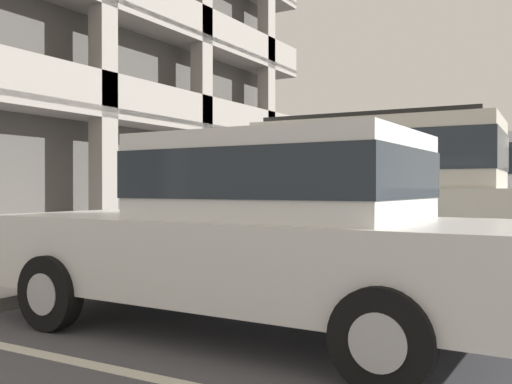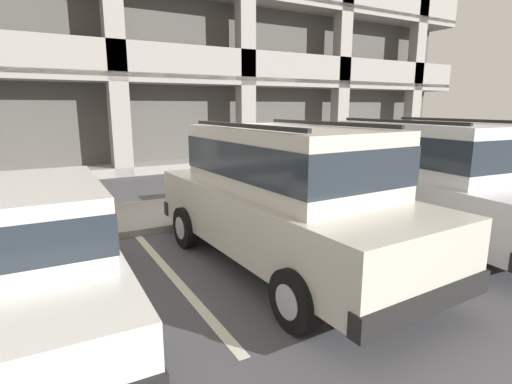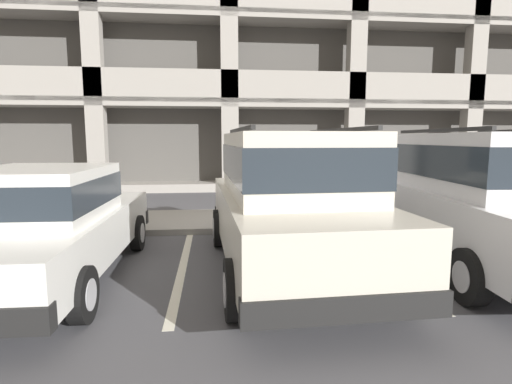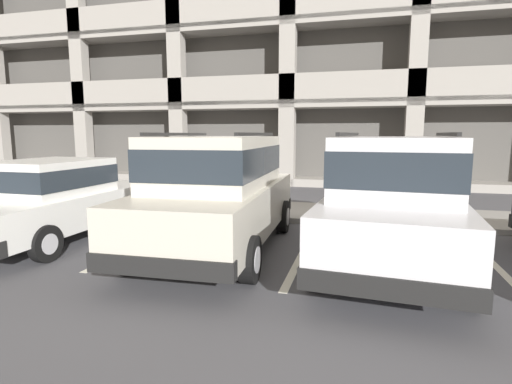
% 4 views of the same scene
% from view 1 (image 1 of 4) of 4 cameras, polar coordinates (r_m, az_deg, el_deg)
% --- Properties ---
extents(ground_plane, '(80.00, 80.00, 0.10)m').
position_cam_1_polar(ground_plane, '(8.45, -2.18, -7.64)').
color(ground_plane, '#4C4C51').
extents(sidewalk, '(40.00, 2.20, 0.12)m').
position_cam_1_polar(sidewalk, '(9.19, -9.12, -6.31)').
color(sidewalk, gray).
rests_on(sidewalk, ground_plane).
extents(parking_stall_lines, '(12.02, 4.80, 0.01)m').
position_cam_1_polar(parking_stall_lines, '(9.18, 10.33, -6.67)').
color(parking_stall_lines, silver).
rests_on(parking_stall_lines, ground_plane).
extents(silver_suv, '(2.14, 4.84, 2.03)m').
position_cam_1_polar(silver_suv, '(7.49, 12.02, 0.05)').
color(silver_suv, beige).
rests_on(silver_suv, ground_plane).
extents(red_sedan, '(1.91, 4.51, 1.54)m').
position_cam_1_polar(red_sedan, '(4.50, 0.65, -3.61)').
color(red_sedan, silver).
rests_on(red_sedan, ground_plane).
extents(dark_hatchback, '(2.28, 4.92, 2.03)m').
position_cam_1_polar(dark_hatchback, '(10.25, 16.96, 0.14)').
color(dark_hatchback, silver).
rests_on(dark_hatchback, ground_plane).
extents(blue_coupe, '(1.91, 4.51, 1.54)m').
position_cam_1_polar(blue_coupe, '(13.25, 22.03, -0.97)').
color(blue_coupe, black).
rests_on(blue_coupe, ground_plane).
extents(parking_meter_near, '(0.35, 0.12, 1.44)m').
position_cam_1_polar(parking_meter_near, '(8.44, -4.69, 0.83)').
color(parking_meter_near, '#595B60').
rests_on(parking_meter_near, sidewalk).
extents(parking_meter_far, '(0.15, 0.12, 1.41)m').
position_cam_1_polar(parking_meter_far, '(13.75, 9.62, 0.07)').
color(parking_meter_far, '#595B60').
rests_on(parking_meter_far, sidewalk).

